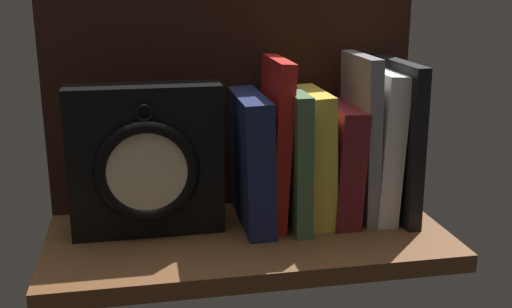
% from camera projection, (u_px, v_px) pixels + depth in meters
% --- Properties ---
extents(ground_plane, '(0.57, 0.27, 0.03)m').
position_uv_depth(ground_plane, '(248.00, 240.00, 0.90)').
color(ground_plane, brown).
extents(back_panel, '(0.57, 0.01, 0.38)m').
position_uv_depth(back_panel, '(233.00, 89.00, 0.97)').
color(back_panel, black).
rests_on(back_panel, ground_plane).
extents(book_navy_bierce, '(0.05, 0.16, 0.20)m').
position_uv_depth(book_navy_bierce, '(251.00, 160.00, 0.91)').
color(book_navy_bierce, '#192147').
rests_on(book_navy_bierce, ground_plane).
extents(book_red_requiem, '(0.04, 0.13, 0.25)m').
position_uv_depth(book_red_requiem, '(274.00, 142.00, 0.91)').
color(book_red_requiem, red).
rests_on(book_red_requiem, ground_plane).
extents(book_green_romantic, '(0.03, 0.16, 0.20)m').
position_uv_depth(book_green_romantic, '(291.00, 156.00, 0.92)').
color(book_green_romantic, '#476B44').
rests_on(book_green_romantic, ground_plane).
extents(book_yellow_seinlanguage, '(0.04, 0.13, 0.20)m').
position_uv_depth(book_yellow_seinlanguage, '(313.00, 156.00, 0.93)').
color(book_yellow_seinlanguage, gold).
rests_on(book_yellow_seinlanguage, ground_plane).
extents(book_maroon_dawkins, '(0.05, 0.14, 0.18)m').
position_uv_depth(book_maroon_dawkins, '(339.00, 162.00, 0.94)').
color(book_maroon_dawkins, maroon).
rests_on(book_maroon_dawkins, ground_plane).
extents(book_gray_chess, '(0.03, 0.13, 0.25)m').
position_uv_depth(book_gray_chess, '(360.00, 137.00, 0.93)').
color(book_gray_chess, gray).
rests_on(book_gray_chess, ground_plane).
extents(book_white_catcher, '(0.04, 0.14, 0.23)m').
position_uv_depth(book_white_catcher, '(377.00, 144.00, 0.94)').
color(book_white_catcher, silver).
rests_on(book_white_catcher, ground_plane).
extents(book_black_skeptic, '(0.02, 0.17, 0.24)m').
position_uv_depth(book_black_skeptic, '(396.00, 139.00, 0.95)').
color(book_black_skeptic, black).
rests_on(book_black_skeptic, ground_plane).
extents(framed_clock, '(0.21, 0.08, 0.21)m').
position_uv_depth(framed_clock, '(146.00, 161.00, 0.88)').
color(framed_clock, black).
rests_on(framed_clock, ground_plane).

